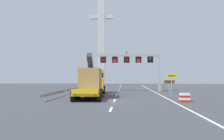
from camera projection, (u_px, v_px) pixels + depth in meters
The scene contains 10 objects.
ground at pixel (113, 101), 23.28m from camera, with size 112.00×112.00×0.00m, color #424449.
lane_markings at pixel (119, 90), 42.35m from camera, with size 0.20×52.82×0.01m.
edge_line_right at pixel (156, 93), 34.91m from camera, with size 0.20×63.00×0.01m, color silver.
overhead_lane_gantry at pixel (135, 61), 37.93m from camera, with size 11.81×0.90×6.86m.
heavy_haul_truck_yellow at pixel (93, 81), 29.77m from camera, with size 3.64×14.16×5.30m.
exit_sign_yellow at pixel (172, 79), 31.57m from camera, with size 1.44×0.15×2.93m.
tourist_info_sign_brown at pixel (169, 83), 33.76m from camera, with size 1.64×0.15×2.02m.
crash_barrier_striped at pixel (185, 98), 22.14m from camera, with size 1.04×0.58×0.90m.
guardrail_left at pixel (73, 89), 35.86m from camera, with size 0.13×28.36×0.76m.
bridge_pylon_distant at pixel (101, 29), 83.52m from camera, with size 9.00×2.00×40.61m.
Camera 1 is at (1.23, -23.34, 2.58)m, focal length 35.34 mm.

